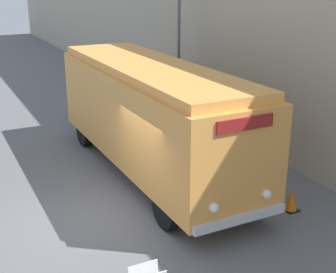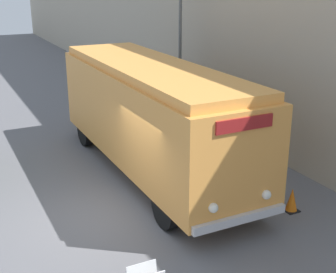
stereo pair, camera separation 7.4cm
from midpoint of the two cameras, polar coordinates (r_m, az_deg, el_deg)
name	(u,v)px [view 1 (the left image)]	position (r m, az deg, el deg)	size (l,w,h in m)	color
ground_plane	(109,217)	(12.02, -7.43, -9.67)	(80.00, 80.00, 0.00)	slate
building_wall_right	(159,10)	(22.27, -1.19, 15.22)	(0.30, 60.00, 8.46)	#B2A893
vintage_bus	(151,112)	(13.84, -2.26, 2.96)	(2.54, 9.35, 3.34)	black
streetlamp	(179,19)	(18.28, 1.23, 14.09)	(0.36, 0.36, 6.39)	#595E60
traffic_cone	(292,200)	(12.47, 14.68, -7.46)	(0.36, 0.36, 0.62)	black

